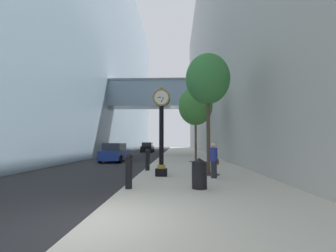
{
  "coord_description": "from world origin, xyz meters",
  "views": [
    {
      "loc": [
        1.92,
        -4.96,
        1.74
      ],
      "look_at": [
        0.91,
        22.83,
        3.62
      ],
      "focal_mm": 25.69,
      "sensor_mm": 36.0,
      "label": 1
    }
  ],
  "objects_px": {
    "pedestrian_walking": "(214,159)",
    "car_blue_mid": "(115,153)",
    "bollard_nearest": "(129,170)",
    "street_tree_near": "(208,80)",
    "trash_bin": "(199,173)",
    "street_clock": "(161,126)",
    "street_tree_mid_near": "(195,106)",
    "car_black_near": "(148,148)",
    "bollard_third": "(148,159)"
  },
  "relations": [
    {
      "from": "pedestrian_walking",
      "to": "car_blue_mid",
      "type": "bearing_deg",
      "value": 124.18
    },
    {
      "from": "bollard_nearest",
      "to": "street_tree_near",
      "type": "bearing_deg",
      "value": 49.05
    },
    {
      "from": "street_tree_near",
      "to": "trash_bin",
      "type": "bearing_deg",
      "value": -102.41
    },
    {
      "from": "trash_bin",
      "to": "car_blue_mid",
      "type": "height_order",
      "value": "car_blue_mid"
    },
    {
      "from": "street_clock",
      "to": "bollard_nearest",
      "type": "distance_m",
      "value": 3.73
    },
    {
      "from": "trash_bin",
      "to": "street_tree_mid_near",
      "type": "bearing_deg",
      "value": 86.05
    },
    {
      "from": "street_clock",
      "to": "car_blue_mid",
      "type": "height_order",
      "value": "street_clock"
    },
    {
      "from": "bollard_nearest",
      "to": "car_blue_mid",
      "type": "distance_m",
      "value": 13.73
    },
    {
      "from": "bollard_nearest",
      "to": "car_black_near",
      "type": "distance_m",
      "value": 33.2
    },
    {
      "from": "street_clock",
      "to": "bollard_third",
      "type": "bearing_deg",
      "value": 112.94
    },
    {
      "from": "car_blue_mid",
      "to": "street_tree_mid_near",
      "type": "bearing_deg",
      "value": -11.49
    },
    {
      "from": "bollard_third",
      "to": "pedestrian_walking",
      "type": "height_order",
      "value": "pedestrian_walking"
    },
    {
      "from": "bollard_nearest",
      "to": "street_tree_near",
      "type": "xyz_separation_m",
      "value": [
        3.24,
        3.74,
        4.14
      ]
    },
    {
      "from": "street_clock",
      "to": "street_tree_near",
      "type": "xyz_separation_m",
      "value": [
        2.32,
        0.57,
        2.41
      ]
    },
    {
      "from": "bollard_nearest",
      "to": "car_blue_mid",
      "type": "height_order",
      "value": "car_blue_mid"
    },
    {
      "from": "bollard_third",
      "to": "car_blue_mid",
      "type": "relative_size",
      "value": 0.26
    },
    {
      "from": "street_tree_near",
      "to": "car_blue_mid",
      "type": "height_order",
      "value": "street_tree_near"
    },
    {
      "from": "bollard_nearest",
      "to": "car_black_near",
      "type": "relative_size",
      "value": 0.26
    },
    {
      "from": "street_tree_near",
      "to": "pedestrian_walking",
      "type": "distance_m",
      "value": 4.12
    },
    {
      "from": "street_tree_near",
      "to": "bollard_nearest",
      "type": "bearing_deg",
      "value": -130.95
    },
    {
      "from": "pedestrian_walking",
      "to": "car_black_near",
      "type": "xyz_separation_m",
      "value": [
        -6.7,
        30.46,
        -0.13
      ]
    },
    {
      "from": "pedestrian_walking",
      "to": "car_blue_mid",
      "type": "height_order",
      "value": "pedestrian_walking"
    },
    {
      "from": "street_clock",
      "to": "car_black_near",
      "type": "xyz_separation_m",
      "value": [
        -4.3,
        29.86,
        -1.68
      ]
    },
    {
      "from": "car_black_near",
      "to": "car_blue_mid",
      "type": "relative_size",
      "value": 1.0
    },
    {
      "from": "street_tree_near",
      "to": "street_tree_mid_near",
      "type": "xyz_separation_m",
      "value": [
        0.0,
        7.99,
        -0.14
      ]
    },
    {
      "from": "street_tree_mid_near",
      "to": "pedestrian_walking",
      "type": "distance_m",
      "value": 9.92
    },
    {
      "from": "trash_bin",
      "to": "car_blue_mid",
      "type": "distance_m",
      "value": 14.53
    },
    {
      "from": "street_tree_near",
      "to": "car_blue_mid",
      "type": "distance_m",
      "value": 12.52
    },
    {
      "from": "pedestrian_walking",
      "to": "street_tree_near",
      "type": "bearing_deg",
      "value": 93.99
    },
    {
      "from": "street_clock",
      "to": "bollard_third",
      "type": "relative_size",
      "value": 3.56
    },
    {
      "from": "street_tree_near",
      "to": "car_black_near",
      "type": "bearing_deg",
      "value": 102.73
    },
    {
      "from": "pedestrian_walking",
      "to": "bollard_third",
      "type": "bearing_deg",
      "value": 140.02
    },
    {
      "from": "street_clock",
      "to": "pedestrian_walking",
      "type": "xyz_separation_m",
      "value": [
        2.4,
        -0.6,
        -1.54
      ]
    },
    {
      "from": "car_black_near",
      "to": "pedestrian_walking",
      "type": "bearing_deg",
      "value": -77.6
    },
    {
      "from": "bollard_third",
      "to": "car_black_near",
      "type": "xyz_separation_m",
      "value": [
        -3.37,
        27.67,
        0.06
      ]
    },
    {
      "from": "street_tree_mid_near",
      "to": "trash_bin",
      "type": "height_order",
      "value": "street_tree_mid_near"
    },
    {
      "from": "street_clock",
      "to": "car_black_near",
      "type": "bearing_deg",
      "value": 98.19
    },
    {
      "from": "bollard_third",
      "to": "street_tree_mid_near",
      "type": "xyz_separation_m",
      "value": [
        3.24,
        6.37,
        4.0
      ]
    },
    {
      "from": "bollard_nearest",
      "to": "trash_bin",
      "type": "relative_size",
      "value": 1.16
    },
    {
      "from": "street_tree_mid_near",
      "to": "pedestrian_walking",
      "type": "xyz_separation_m",
      "value": [
        0.08,
        -9.16,
        -3.81
      ]
    },
    {
      "from": "street_clock",
      "to": "street_tree_near",
      "type": "distance_m",
      "value": 3.39
    },
    {
      "from": "car_black_near",
      "to": "street_tree_near",
      "type": "bearing_deg",
      "value": -77.27
    },
    {
      "from": "pedestrian_walking",
      "to": "bollard_nearest",
      "type": "bearing_deg",
      "value": -142.3
    },
    {
      "from": "street_clock",
      "to": "bollard_third",
      "type": "xyz_separation_m",
      "value": [
        -0.93,
        2.19,
        -1.73
      ]
    },
    {
      "from": "street_tree_near",
      "to": "car_black_near",
      "type": "distance_m",
      "value": 30.31
    },
    {
      "from": "bollard_nearest",
      "to": "street_tree_near",
      "type": "height_order",
      "value": "street_tree_near"
    },
    {
      "from": "bollard_nearest",
      "to": "trash_bin",
      "type": "xyz_separation_m",
      "value": [
        2.44,
        0.09,
        -0.1
      ]
    },
    {
      "from": "street_tree_mid_near",
      "to": "car_black_near",
      "type": "bearing_deg",
      "value": 107.25
    },
    {
      "from": "bollard_nearest",
      "to": "street_tree_mid_near",
      "type": "relative_size",
      "value": 0.19
    },
    {
      "from": "car_blue_mid",
      "to": "car_black_near",
      "type": "bearing_deg",
      "value": 88.55
    }
  ]
}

